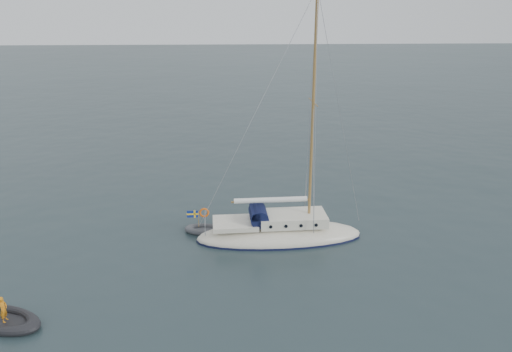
{
  "coord_description": "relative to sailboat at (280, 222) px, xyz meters",
  "views": [
    {
      "loc": [
        -0.47,
        -27.52,
        13.56
      ],
      "look_at": [
        0.94,
        0.0,
        3.97
      ],
      "focal_mm": 35.0,
      "sensor_mm": 36.0,
      "label": 1
    }
  ],
  "objects": [
    {
      "name": "ground",
      "position": [
        -2.35,
        0.25,
        -1.13
      ],
      "size": [
        300.0,
        300.0,
        0.0
      ],
      "primitive_type": "plane",
      "color": "black",
      "rests_on": "ground"
    },
    {
      "name": "rib",
      "position": [
        -13.19,
        -7.85,
        -0.9
      ],
      "size": [
        3.96,
        1.8,
        1.44
      ],
      "rotation": [
        0.0,
        0.0,
        -0.36
      ],
      "color": "black",
      "rests_on": "ground"
    },
    {
      "name": "dinghy",
      "position": [
        -4.46,
        1.09,
        -0.96
      ],
      "size": [
        2.79,
        1.26,
        0.4
      ],
      "rotation": [
        0.0,
        0.0,
        -0.21
      ],
      "color": "#4F5055",
      "rests_on": "ground"
    },
    {
      "name": "sailboat",
      "position": [
        0.0,
        0.0,
        0.0
      ],
      "size": [
        10.53,
        3.15,
        15.0
      ],
      "rotation": [
        0.0,
        0.0,
        0.04
      ],
      "color": "silver",
      "rests_on": "ground"
    }
  ]
}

